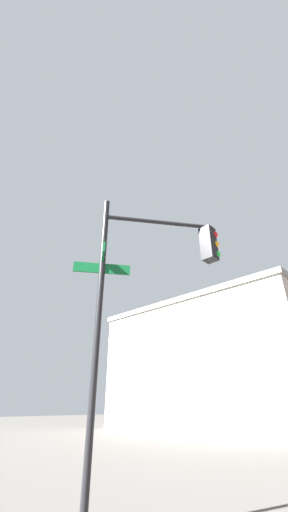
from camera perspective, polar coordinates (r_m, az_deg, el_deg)
traffic_signal_near at (r=5.78m, az=2.11°, el=-3.75°), size 1.92×2.53×5.66m
building_stucco at (r=32.10m, az=20.44°, el=-20.57°), size 16.84×22.95×9.37m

